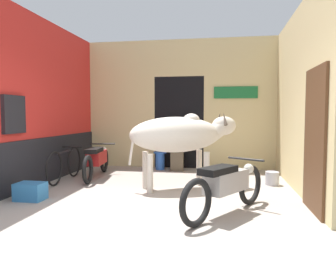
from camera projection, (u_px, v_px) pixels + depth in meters
The scene contains 12 objects.
ground_plane at pixel (136, 220), 4.26m from camera, with size 30.00×30.00×0.00m, color #9E9389.
wall_left_shopfront at pixel (45, 104), 6.63m from camera, with size 0.25×4.23×3.26m.
wall_back_with_doorway at pixel (181, 112), 8.60m from camera, with size 4.77×0.93×3.26m.
wall_right_with_door at pixel (302, 101), 5.77m from camera, with size 0.22×4.23×3.26m.
cow at pixel (180, 135), 5.98m from camera, with size 2.06×1.35×1.42m.
motorcycle_near at pixel (226, 185), 4.44m from camera, with size 1.12×1.69×0.73m.
motorcycle_far at pixel (97, 159), 7.09m from camera, with size 0.58×1.92×0.70m.
bicycle at pixel (65, 164), 6.72m from camera, with size 0.44×1.62×0.68m.
shopkeeper_seated at pixel (178, 144), 7.98m from camera, with size 0.43×0.34×1.22m.
plastic_stool at pixel (160, 160), 8.12m from camera, with size 0.32×0.32×0.44m.
crate at pixel (30, 191), 5.22m from camera, with size 0.44×0.32×0.28m.
bucket at pixel (272, 178), 6.34m from camera, with size 0.26×0.26×0.26m.
Camera 1 is at (1.12, -4.05, 1.36)m, focal length 35.00 mm.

